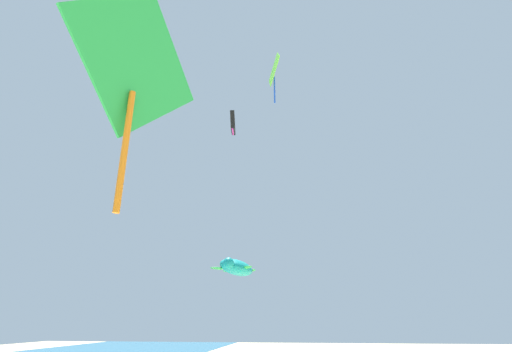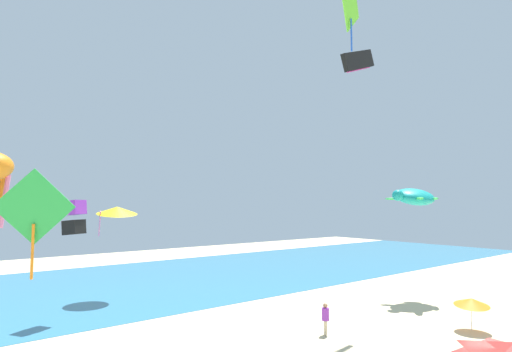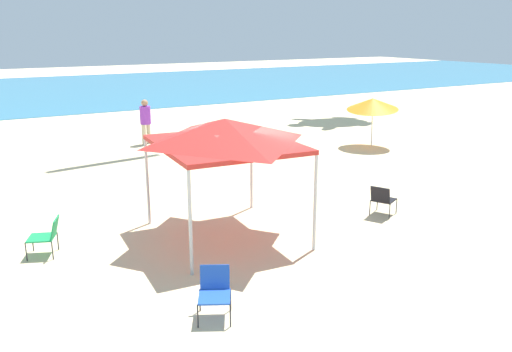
% 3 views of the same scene
% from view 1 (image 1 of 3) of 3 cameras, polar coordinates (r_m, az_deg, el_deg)
% --- Properties ---
extents(kite_diamond_green, '(2.29, 1.07, 3.56)m').
position_cam_1_polar(kite_diamond_green, '(5.98, -17.71, 15.36)').
color(kite_diamond_green, green).
extents(kite_turtle_teal, '(4.55, 4.01, 2.01)m').
position_cam_1_polar(kite_turtle_teal, '(34.19, -3.07, -13.63)').
color(kite_turtle_teal, teal).
extents(kite_parafoil_black, '(4.36, 0.98, 2.61)m').
position_cam_1_polar(kite_parafoil_black, '(28.71, -3.51, 7.86)').
color(kite_parafoil_black, black).
extents(kite_diamond_lime, '(2.49, 0.90, 3.73)m').
position_cam_1_polar(kite_diamond_lime, '(24.25, 2.76, 15.60)').
color(kite_diamond_lime, '#66D82D').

